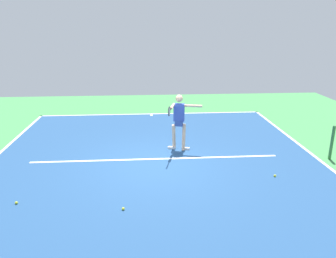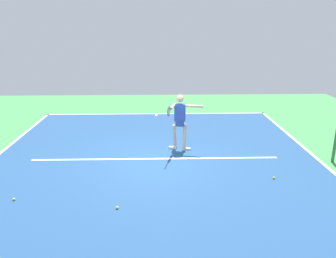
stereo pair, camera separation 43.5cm
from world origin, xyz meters
name	(u,v)px [view 1 (the left image)]	position (x,y,z in m)	size (l,w,h in m)	color
ground_plane	(156,164)	(0.00, 0.00, 0.00)	(20.29, 20.29, 0.00)	#428E4C
court_surface	(156,164)	(0.00, 0.00, 0.00)	(10.15, 11.69, 0.00)	navy
court_line_baseline_near	(151,114)	(0.00, -5.80, 0.00)	(10.15, 0.10, 0.01)	white
court_line_sideline_left	(318,159)	(-5.02, 0.00, 0.00)	(0.10, 11.69, 0.01)	white
court_line_service	(156,159)	(0.00, -0.38, 0.00)	(7.61, 0.10, 0.01)	white
court_line_centre_mark	(151,115)	(0.00, -5.60, 0.00)	(0.10, 0.30, 0.01)	white
net_post	(332,143)	(-5.37, 0.00, 0.54)	(0.09, 0.09, 1.07)	#38753D
tennis_player	(179,118)	(-0.80, -1.14, 1.08)	(1.17, 1.19, 1.86)	beige
tennis_ball_by_baseline	(16,203)	(3.32, 2.07, 0.03)	(0.07, 0.07, 0.07)	yellow
tennis_ball_by_sideline	(123,209)	(0.83, 2.51, 0.03)	(0.07, 0.07, 0.07)	yellow
tennis_ball_centre_court	(275,176)	(-3.21, 1.11, 0.03)	(0.07, 0.07, 0.07)	yellow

